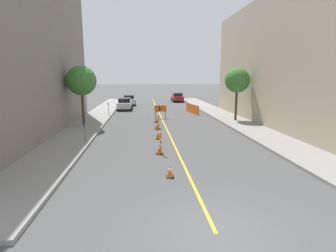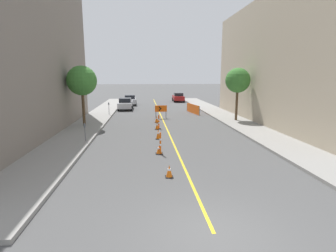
{
  "view_description": "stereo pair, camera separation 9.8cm",
  "coord_description": "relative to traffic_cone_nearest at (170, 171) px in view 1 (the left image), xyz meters",
  "views": [
    {
      "loc": [
        -2.05,
        -6.65,
        4.46
      ],
      "look_at": [
        -0.27,
        11.48,
        1.0
      ],
      "focal_mm": 28.0,
      "sensor_mm": 36.0,
      "label": 1
    },
    {
      "loc": [
        -1.95,
        -6.66,
        4.46
      ],
      "look_at": [
        -0.27,
        11.48,
        1.0
      ],
      "focal_mm": 28.0,
      "sensor_mm": 36.0,
      "label": 2
    }
  ],
  "objects": [
    {
      "name": "lane_stripe",
      "position": [
        0.87,
        18.23,
        -0.27
      ],
      "size": [
        0.12,
        45.3,
        0.01
      ],
      "color": "gold",
      "rests_on": "ground_plane"
    },
    {
      "name": "sidewalk_left",
      "position": [
        -6.2,
        18.23,
        -0.19
      ],
      "size": [
        3.01,
        45.3,
        0.17
      ],
      "color": "gray",
      "rests_on": "ground_plane"
    },
    {
      "name": "parked_car_curb_far",
      "position": [
        5.09,
        35.55,
        0.52
      ],
      "size": [
        1.94,
        4.33,
        1.59
      ],
      "rotation": [
        0.0,
        0.0,
        -0.02
      ],
      "color": "maroon",
      "rests_on": "ground_plane"
    },
    {
      "name": "arrow_barricade_primary",
      "position": [
        0.74,
        16.76,
        0.73
      ],
      "size": [
        1.29,
        0.11,
        1.41
      ],
      "rotation": [
        0.0,
        0.0,
        0.04
      ],
      "color": "#EF560C",
      "rests_on": "ground_plane"
    },
    {
      "name": "street_tree_left_near",
      "position": [
        -6.35,
        12.28,
        3.8
      ],
      "size": [
        2.55,
        2.55,
        5.21
      ],
      "color": "#4C3823",
      "rests_on": "sidewalk_left"
    },
    {
      "name": "ground_plane",
      "position": [
        0.87,
        -4.43,
        -0.28
      ],
      "size": [
        300.0,
        300.0,
        0.0
      ],
      "primitive_type": "plane",
      "color": "#4C4C4C"
    },
    {
      "name": "safety_mesh_fence",
      "position": [
        4.92,
        20.46,
        0.28
      ],
      "size": [
        0.77,
        4.31,
        1.11
      ],
      "rotation": [
        0.0,
        0.0,
        1.74
      ],
      "color": "#EF560C",
      "rests_on": "ground_plane"
    },
    {
      "name": "building_facade_right",
      "position": [
        12.44,
        12.86,
        5.47
      ],
      "size": [
        6.0,
        23.11,
        11.49
      ],
      "color": "tan",
      "rests_on": "ground_plane"
    },
    {
      "name": "parked_car_curb_near",
      "position": [
        -3.57,
        24.8,
        0.52
      ],
      "size": [
        1.94,
        4.31,
        1.59
      ],
      "rotation": [
        0.0,
        0.0,
        -0.01
      ],
      "color": "#B7B7BC",
      "rests_on": "ground_plane"
    },
    {
      "name": "building_facade_left",
      "position": [
        -10.7,
        8.78,
        6.98
      ],
      "size": [
        6.0,
        23.62,
        14.52
      ],
      "color": "slate",
      "rests_on": "ground_plane"
    },
    {
      "name": "traffic_cone_third",
      "position": [
        -0.09,
        7.34,
        0.08
      ],
      "size": [
        0.37,
        0.37,
        0.73
      ],
      "color": "black",
      "rests_on": "ground_plane"
    },
    {
      "name": "traffic_cone_second",
      "position": [
        -0.23,
        3.65,
        -0.02
      ],
      "size": [
        0.42,
        0.42,
        0.53
      ],
      "color": "black",
      "rests_on": "ground_plane"
    },
    {
      "name": "traffic_cone_fourth",
      "position": [
        0.01,
        10.82,
        0.04
      ],
      "size": [
        0.36,
        0.36,
        0.64
      ],
      "color": "black",
      "rests_on": "ground_plane"
    },
    {
      "name": "sidewalk_right",
      "position": [
        7.93,
        18.23,
        -0.19
      ],
      "size": [
        3.01,
        45.3,
        0.17
      ],
      "color": "gray",
      "rests_on": "ground_plane"
    },
    {
      "name": "delineator_post_front",
      "position": [
        -0.17,
        3.53,
        0.3
      ],
      "size": [
        0.3,
        0.3,
        1.31
      ],
      "color": "black",
      "rests_on": "ground_plane"
    },
    {
      "name": "traffic_cone_nearest",
      "position": [
        0.0,
        0.0,
        0.0
      ],
      "size": [
        0.36,
        0.36,
        0.57
      ],
      "color": "black",
      "rests_on": "ground_plane"
    },
    {
      "name": "delineator_post_rear",
      "position": [
        0.18,
        11.07,
        0.26
      ],
      "size": [
        0.37,
        0.37,
        1.23
      ],
      "color": "black",
      "rests_on": "ground_plane"
    },
    {
      "name": "parking_meter_far_curb",
      "position": [
        -5.04,
        18.99,
        0.88
      ],
      "size": [
        0.12,
        0.11,
        1.4
      ],
      "color": "#4C4C51",
      "rests_on": "sidewalk_left"
    },
    {
      "name": "street_tree_right_near",
      "position": [
        8.09,
        14.04,
        3.78
      ],
      "size": [
        2.41,
        2.41,
        5.12
      ],
      "color": "#4C3823",
      "rests_on": "sidewalk_right"
    },
    {
      "name": "traffic_cone_fifth",
      "position": [
        0.15,
        14.19,
        0.06
      ],
      "size": [
        0.4,
        0.4,
        0.69
      ],
      "color": "black",
      "rests_on": "ground_plane"
    },
    {
      "name": "parking_meter_near_curb",
      "position": [
        -5.04,
        6.49,
        0.76
      ],
      "size": [
        0.12,
        0.11,
        1.23
      ],
      "color": "#4C4C51",
      "rests_on": "sidewalk_left"
    },
    {
      "name": "parked_car_curb_mid",
      "position": [
        -3.25,
        30.68,
        0.52
      ],
      "size": [
        2.01,
        4.38,
        1.59
      ],
      "rotation": [
        0.0,
        0.0,
        0.05
      ],
      "color": "#B7B7BC",
      "rests_on": "ground_plane"
    }
  ]
}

